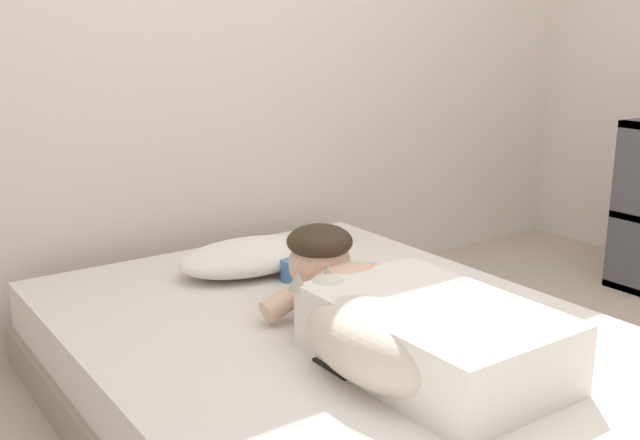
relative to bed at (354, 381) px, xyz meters
name	(u,v)px	position (x,y,z in m)	size (l,w,h in m)	color
bed	(354,381)	(0.00, 0.00, 0.00)	(1.45, 2.09, 0.30)	gray
pillow	(249,256)	(0.03, 0.65, 0.21)	(0.52, 0.32, 0.11)	white
person_lying	(397,314)	(0.02, -0.16, 0.26)	(0.43, 0.92, 0.27)	silver
dog	(371,337)	(-0.13, -0.23, 0.25)	(0.26, 0.57, 0.21)	beige
coffee_cup	(294,270)	(0.11, 0.48, 0.19)	(0.12, 0.09, 0.07)	teal
cell_phone	(339,366)	(-0.17, -0.15, 0.16)	(0.07, 0.14, 0.01)	black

